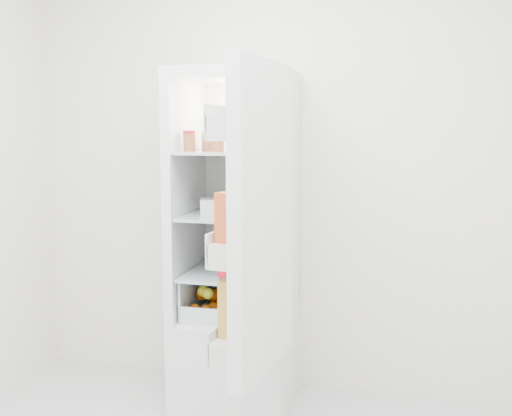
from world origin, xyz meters
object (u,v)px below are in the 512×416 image
(red_cabbage, at_px, (254,254))
(mushroom_bowl, at_px, (223,261))
(fridge_door, at_px, (257,226))
(refrigerator, at_px, (238,283))

(red_cabbage, xyz_separation_m, mushroom_bowl, (-0.17, 0.00, -0.05))
(mushroom_bowl, height_order, fridge_door, fridge_door)
(red_cabbage, distance_m, mushroom_bowl, 0.18)
(red_cabbage, relative_size, mushroom_bowl, 1.20)
(refrigerator, xyz_separation_m, fridge_door, (0.26, -0.64, 0.43))
(red_cabbage, height_order, mushroom_bowl, red_cabbage)
(red_cabbage, bearing_deg, refrigerator, -171.43)
(red_cabbage, bearing_deg, fridge_door, -74.87)
(refrigerator, distance_m, mushroom_bowl, 0.15)
(fridge_door, bearing_deg, red_cabbage, 23.49)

